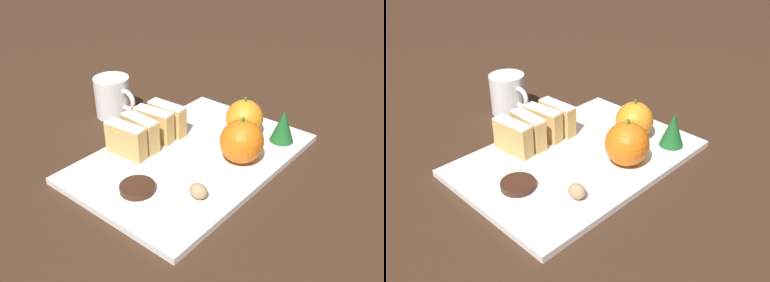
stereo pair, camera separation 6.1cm
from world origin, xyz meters
TOP-DOWN VIEW (x-y plane):
  - ground_plane at (0.00, 0.00)m, footprint 6.00×6.00m
  - serving_platter at (0.00, 0.00)m, footprint 0.29×0.43m
  - stollen_slice_front at (-0.09, -0.07)m, footprint 0.08×0.03m
  - stollen_slice_second at (-0.09, -0.04)m, footprint 0.08×0.03m
  - stollen_slice_third at (-0.09, -0.00)m, footprint 0.08×0.03m
  - stollen_slice_fourth at (-0.09, 0.03)m, footprint 0.08×0.03m
  - orange_near at (0.08, 0.04)m, footprint 0.08×0.08m
  - orange_far at (0.03, 0.12)m, footprint 0.07×0.07m
  - walnut at (0.09, -0.09)m, footprint 0.03×0.03m
  - chocolate_cookie at (-0.00, -0.14)m, footprint 0.06×0.06m
  - evergreen_sprig at (0.10, 0.15)m, footprint 0.05×0.05m
  - coffee_mug at (-0.25, 0.04)m, footprint 0.11×0.08m

SIDE VIEW (x-z plane):
  - ground_plane at x=0.00m, z-range 0.00..0.00m
  - serving_platter at x=0.00m, z-range 0.00..0.01m
  - chocolate_cookie at x=0.00m, z-range 0.01..0.02m
  - walnut at x=0.09m, z-range 0.01..0.04m
  - stollen_slice_front at x=-0.09m, z-range 0.01..0.07m
  - stollen_slice_second at x=-0.09m, z-range 0.01..0.07m
  - stollen_slice_third at x=-0.09m, z-range 0.01..0.07m
  - stollen_slice_fourth at x=-0.09m, z-range 0.01..0.07m
  - coffee_mug at x=-0.25m, z-range 0.00..0.09m
  - evergreen_sprig at x=0.10m, z-range 0.01..0.08m
  - orange_far at x=0.03m, z-range 0.01..0.09m
  - orange_near at x=0.08m, z-range 0.01..0.09m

